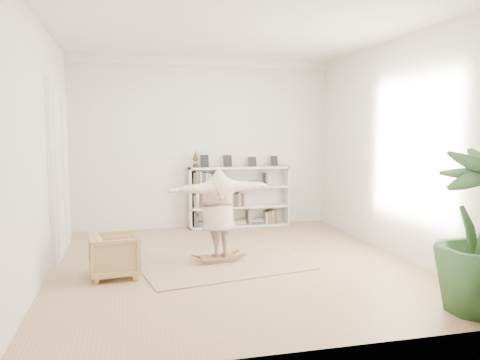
# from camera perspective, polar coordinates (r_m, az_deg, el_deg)

# --- Properties ---
(floor) EXTENTS (6.00, 6.00, 0.00)m
(floor) POSITION_cam_1_polar(r_m,az_deg,el_deg) (7.43, -0.69, -10.18)
(floor) COLOR #A47E54
(floor) RESTS_ON ground
(room_shell) EXTENTS (6.00, 6.00, 6.00)m
(room_shell) POSITION_cam_1_polar(r_m,az_deg,el_deg) (10.13, -4.52, 14.16)
(room_shell) COLOR silver
(room_shell) RESTS_ON floor
(doors) EXTENTS (0.09, 1.78, 2.92)m
(doors) POSITION_cam_1_polar(r_m,az_deg,el_deg) (8.36, -21.17, 1.00)
(doors) COLOR white
(doors) RESTS_ON floor
(bookshelf) EXTENTS (2.20, 0.35, 1.64)m
(bookshelf) POSITION_cam_1_polar(r_m,az_deg,el_deg) (10.15, -0.12, -2.13)
(bookshelf) COLOR silver
(bookshelf) RESTS_ON floor
(armchair) EXTENTS (0.76, 0.74, 0.62)m
(armchair) POSITION_cam_1_polar(r_m,az_deg,el_deg) (6.96, -15.02, -8.85)
(armchair) COLOR tan
(armchair) RESTS_ON floor
(rug) EXTENTS (2.83, 2.44, 0.02)m
(rug) POSITION_cam_1_polar(r_m,az_deg,el_deg) (7.53, -2.62, -9.88)
(rug) COLOR tan
(rug) RESTS_ON floor
(rocker_board) EXTENTS (0.61, 0.43, 0.12)m
(rocker_board) POSITION_cam_1_polar(r_m,az_deg,el_deg) (7.51, -2.63, -9.42)
(rocker_board) COLOR brown
(rocker_board) RESTS_ON rug
(person) EXTENTS (1.78, 0.79, 1.40)m
(person) POSITION_cam_1_polar(r_m,az_deg,el_deg) (7.35, -2.65, -3.65)
(person) COLOR beige
(person) RESTS_ON rocker_board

